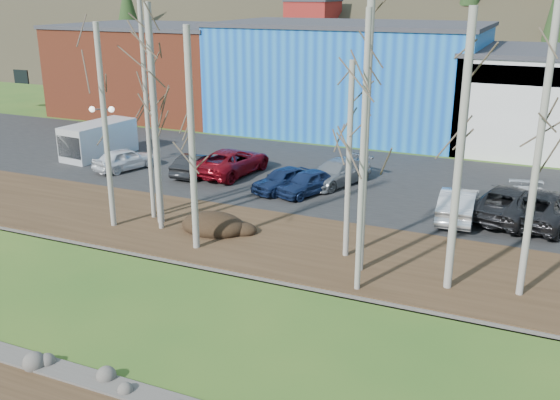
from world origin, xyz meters
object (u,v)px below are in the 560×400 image
at_px(car_1, 195,164).
at_px(car_6, 510,202).
at_px(car_5, 458,204).
at_px(car_2, 232,162).
at_px(car_9, 544,206).
at_px(car_4, 307,182).
at_px(street_lamp, 103,120).
at_px(car_8, 283,179).
at_px(van_grey, 96,140).
at_px(car_3, 337,172).
at_px(car_0, 125,159).
at_px(car_7, 532,206).

bearing_deg(car_1, car_6, 176.88).
height_order(car_1, car_5, car_5).
relative_size(car_2, car_9, 0.96).
distance_m(car_4, car_9, 11.81).
distance_m(street_lamp, car_9, 24.83).
xyz_separation_m(car_8, van_grey, (-14.22, 1.85, 0.46)).
bearing_deg(street_lamp, car_1, -7.43).
bearing_deg(car_8, car_3, 68.85).
bearing_deg(van_grey, car_0, -20.33).
relative_size(car_3, van_grey, 0.90).
relative_size(car_5, car_8, 1.21).
bearing_deg(car_3, car_7, 10.12).
relative_size(street_lamp, van_grey, 0.74).
height_order(street_lamp, car_2, street_lamp).
height_order(car_8, van_grey, van_grey).
bearing_deg(van_grey, car_4, -0.44).
height_order(street_lamp, car_6, street_lamp).
distance_m(street_lamp, car_8, 11.76).
xyz_separation_m(car_0, car_3, (12.85, 2.35, 0.01)).
bearing_deg(car_2, car_7, -178.33).
xyz_separation_m(car_2, car_9, (17.32, -1.38, 0.03)).
bearing_deg(car_0, car_6, -159.77).
distance_m(street_lamp, car_7, 24.32).
bearing_deg(car_6, car_2, 8.83).
height_order(car_4, van_grey, van_grey).
xyz_separation_m(street_lamp, car_3, (13.76, 2.97, -2.40)).
bearing_deg(car_4, van_grey, -164.17).
xyz_separation_m(car_2, car_8, (4.10, -1.82, -0.12)).
bearing_deg(car_6, car_7, -157.97).
distance_m(car_8, van_grey, 14.34).
xyz_separation_m(car_1, van_grey, (-8.18, 1.07, 0.47)).
xyz_separation_m(car_0, car_4, (11.99, -0.03, -0.03)).
relative_size(street_lamp, car_9, 0.68).
distance_m(car_0, car_1, 4.60).
bearing_deg(car_0, car_8, -160.99).
xyz_separation_m(car_2, van_grey, (-10.11, 0.03, 0.34)).
bearing_deg(car_0, car_9, -159.84).
distance_m(car_6, car_7, 1.02).
distance_m(car_1, car_7, 18.72).
xyz_separation_m(car_1, car_8, (6.04, -0.79, 0.01)).
xyz_separation_m(car_8, car_9, (13.22, 0.44, 0.15)).
xyz_separation_m(car_5, car_6, (2.24, 1.15, 0.04)).
height_order(car_6, car_7, car_6).
bearing_deg(car_5, car_6, -155.81).
bearing_deg(car_8, car_1, -164.85).
bearing_deg(car_5, car_7, -161.18).
height_order(car_9, van_grey, van_grey).
xyz_separation_m(car_0, car_5, (20.02, -0.73, 0.08)).
relative_size(car_7, car_9, 0.82).
distance_m(car_6, car_8, 11.70).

